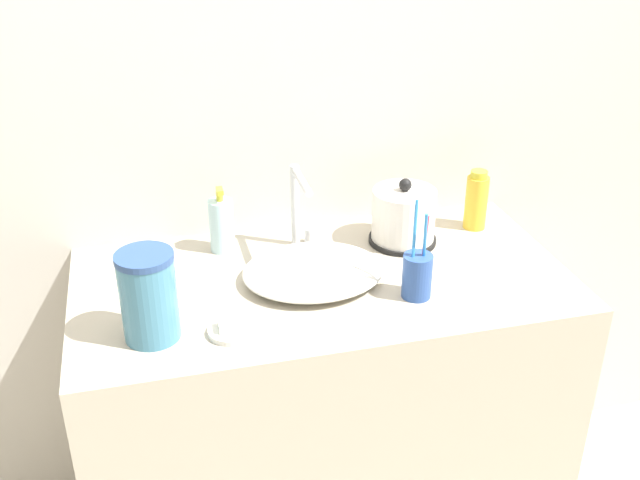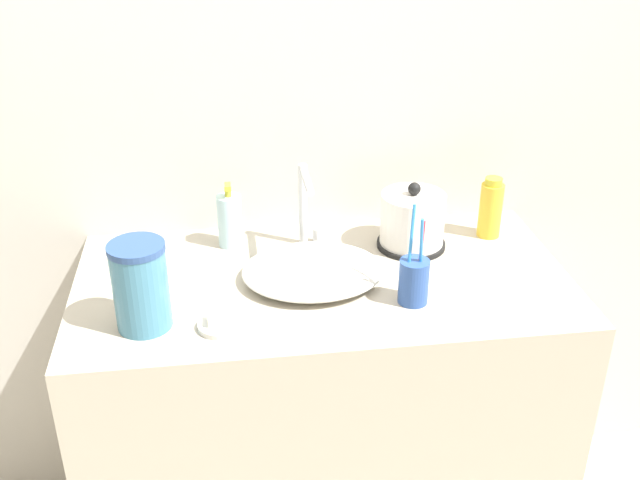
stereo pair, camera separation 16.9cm
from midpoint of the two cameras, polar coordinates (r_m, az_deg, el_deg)
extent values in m
cube|color=beige|center=(1.87, 1.55, 13.83)|extent=(6.00, 0.04, 2.60)
cube|color=#B7AD99|center=(1.99, 2.72, -13.67)|extent=(1.15, 0.59, 0.86)
ellipsoid|color=silver|center=(1.72, 2.26, -2.41)|extent=(0.33, 0.28, 0.05)
cylinder|color=silver|center=(1.85, 1.33, 2.63)|extent=(0.02, 0.02, 0.21)
cylinder|color=silver|center=(1.74, 1.76, 4.51)|extent=(0.02, 0.15, 0.02)
cylinder|color=silver|center=(1.89, 2.35, 0.31)|extent=(0.02, 0.02, 0.04)
cylinder|color=black|center=(1.90, 9.48, -0.36)|extent=(0.17, 0.17, 0.01)
cylinder|color=white|center=(1.87, 9.63, 1.39)|extent=(0.16, 0.16, 0.14)
sphere|color=black|center=(1.84, 9.84, 3.81)|extent=(0.03, 0.03, 0.03)
cylinder|color=#2D519E|center=(1.65, 10.08, -3.21)|extent=(0.07, 0.07, 0.10)
cylinder|color=#E5333F|center=(1.62, 10.69, -1.05)|extent=(0.01, 0.03, 0.16)
cylinder|color=#338CE0|center=(1.61, 9.91, -0.60)|extent=(0.02, 0.04, 0.18)
cylinder|color=#338CE0|center=(1.61, 10.70, -1.01)|extent=(0.02, 0.03, 0.17)
cylinder|color=silver|center=(1.86, -4.32, 1.40)|extent=(0.06, 0.06, 0.13)
cylinder|color=gold|center=(1.83, -4.41, 3.63)|extent=(0.02, 0.02, 0.02)
cube|color=gold|center=(1.81, -4.40, 4.01)|extent=(0.02, 0.03, 0.01)
cylinder|color=gold|center=(1.97, 15.28, 2.14)|extent=(0.06, 0.06, 0.14)
cylinder|color=gold|center=(1.94, 15.57, 4.27)|extent=(0.04, 0.04, 0.02)
cylinder|color=silver|center=(1.57, -4.45, -6.56)|extent=(0.10, 0.10, 0.01)
cube|color=#EFE5C6|center=(1.56, -4.47, -6.07)|extent=(0.05, 0.04, 0.02)
cylinder|color=teal|center=(1.55, -10.47, -3.78)|extent=(0.11, 0.11, 0.18)
cylinder|color=#2D4C84|center=(1.51, -10.77, -0.66)|extent=(0.12, 0.12, 0.01)
camera|label=1|loc=(0.08, -87.14, 1.48)|focal=42.00mm
camera|label=2|loc=(0.08, 92.86, -1.48)|focal=42.00mm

